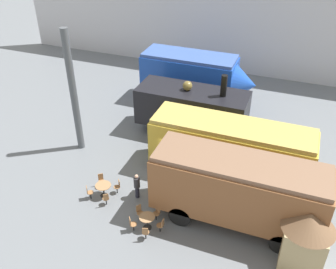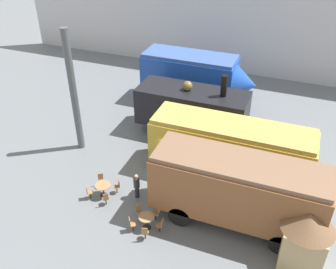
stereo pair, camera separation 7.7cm
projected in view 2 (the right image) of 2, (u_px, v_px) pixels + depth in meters
name	position (u px, v px, depth m)	size (l,w,h in m)	color
ground_plane	(184.00, 169.00, 22.92)	(80.00, 80.00, 0.00)	slate
backdrop_wall	(243.00, 25.00, 32.61)	(44.00, 0.15, 9.00)	silver
streamlined_locomotive	(198.00, 76.00, 28.83)	(8.79, 2.84, 3.97)	blue
steam_locomotive	(192.00, 108.00, 25.28)	(7.41, 2.76, 4.69)	black
passenger_coach_vintage	(230.00, 146.00, 21.34)	(9.16, 2.65, 3.53)	gold
passenger_coach_wooden	(237.00, 187.00, 18.11)	(8.32, 2.71, 3.84)	brown
cafe_table_near	(147.00, 219.00, 18.63)	(0.80, 0.80, 0.76)	black
cafe_table_mid	(103.00, 187.00, 20.62)	(0.88, 0.88, 0.76)	black
cafe_chair_0	(131.00, 223.00, 18.51)	(0.40, 0.40, 0.87)	black
cafe_chair_1	(145.00, 232.00, 18.03)	(0.37, 0.39, 0.87)	black
cafe_chair_2	(161.00, 225.00, 18.44)	(0.36, 0.36, 0.87)	black
cafe_chair_3	(157.00, 212.00, 19.17)	(0.37, 0.39, 0.87)	black
cafe_chair_4	(139.00, 211.00, 19.22)	(0.40, 0.40, 0.87)	black
cafe_chair_5	(106.00, 198.00, 20.03)	(0.40, 0.41, 0.87)	black
cafe_chair_6	(118.00, 186.00, 20.88)	(0.41, 0.40, 0.87)	black
cafe_chair_7	(101.00, 179.00, 21.32)	(0.40, 0.41, 0.87)	black
cafe_chair_8	(88.00, 191.00, 20.47)	(0.41, 0.40, 0.87)	black
visitor_person	(137.00, 185.00, 20.40)	(0.34, 0.34, 1.57)	#262633
ticket_kiosk	(305.00, 237.00, 16.30)	(2.34, 2.34, 3.00)	tan
support_pillar	(74.00, 93.00, 22.76)	(0.44, 0.44, 8.00)	#4C5156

